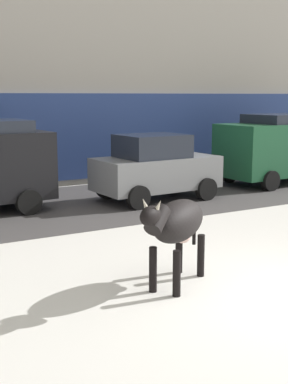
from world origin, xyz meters
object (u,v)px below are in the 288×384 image
(cow_black, at_px, (177,223))
(pedestrian_near_billboard, at_px, (166,152))
(car_grey_hatchback, at_px, (155,167))
(car_darkgreen_van, at_px, (283,146))

(cow_black, relative_size, pedestrian_near_billboard, 1.05)
(cow_black, bearing_deg, car_grey_hatchback, 62.03)
(cow_black, distance_m, car_grey_hatchback, 6.78)
(car_grey_hatchback, bearing_deg, pedestrian_near_billboard, 54.22)
(cow_black, xyz_separation_m, car_darkgreen_van, (8.47, 6.44, 0.25))
(car_grey_hatchback, xyz_separation_m, pedestrian_near_billboard, (2.64, 3.66, -0.05))
(car_darkgreen_van, height_order, pedestrian_near_billboard, car_darkgreen_van)
(cow_black, relative_size, car_grey_hatchback, 0.50)
(car_darkgreen_van, bearing_deg, pedestrian_near_billboard, 129.61)
(cow_black, bearing_deg, pedestrian_near_billboard, 58.91)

